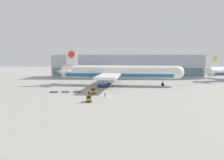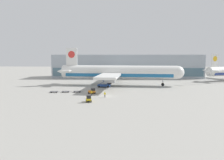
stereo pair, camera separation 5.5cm
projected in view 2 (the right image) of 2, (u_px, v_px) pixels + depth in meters
ground_plane at (107, 96)px, 72.81m from camera, size 400.00×400.00×0.00m
terminal_building at (127, 66)px, 136.33m from camera, size 90.00×18.20×14.00m
airplane_main at (117, 72)px, 98.91m from camera, size 58.06×48.52×17.00m
scissor_lift_loader at (104, 83)px, 92.82m from camera, size 5.44×3.77×4.66m
baggage_tug_foreground at (92, 91)px, 76.60m from camera, size 2.81×2.62×2.00m
baggage_tug_mid at (89, 99)px, 62.99m from camera, size 2.00×2.66×2.00m
baggage_dolly_lead at (54, 92)px, 79.32m from camera, size 3.74×1.67×0.48m
baggage_dolly_second at (66, 91)px, 79.70m from camera, size 3.74×1.67×0.48m
baggage_dolly_third at (77, 91)px, 79.94m from camera, size 3.74×1.67×0.48m
ground_crew_near at (105, 94)px, 70.08m from camera, size 0.54×0.34×1.84m
ground_crew_far at (92, 93)px, 73.10m from camera, size 0.37×0.50×1.75m
traffic_cone_near at (87, 98)px, 67.96m from camera, size 0.40×0.40×0.73m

